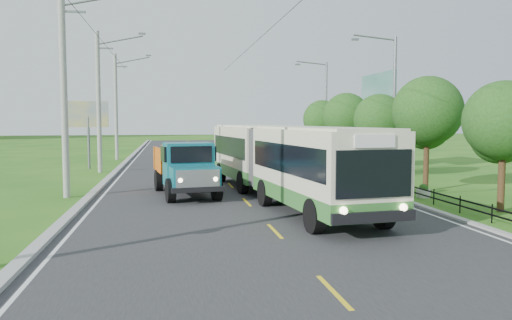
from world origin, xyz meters
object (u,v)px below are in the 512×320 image
object	(u,v)px
tree_third	(427,115)
tree_fourth	(379,122)
streetlight_mid	(392,102)
planter_mid	(360,174)
pole_far	(116,106)
billboard_right	(378,99)
streetlight_far	(324,108)
billboard_left	(88,119)
tree_second	(503,125)
planter_far	(322,164)
bus	(281,157)
dump_truck	(185,165)
tree_back	(322,121)
pole_mid	(99,101)
tree_fifth	(346,119)
pole_near	(65,91)
planter_near	(424,192)

from	to	relation	value
tree_third	tree_fourth	xyz separation A→B (m)	(-0.00, 6.00, -0.40)
streetlight_mid	planter_mid	world-z (taller)	streetlight_mid
pole_far	billboard_right	bearing A→B (deg)	-32.30
streetlight_far	billboard_left	xyz separation A→B (m)	(-20.14, -4.00, -1.04)
tree_second	planter_far	bearing A→B (deg)	93.62
billboard_right	bus	xyz separation A→B (m)	(-10.60, -13.34, -3.33)
planter_far	dump_truck	xyz separation A→B (m)	(-11.25, -13.17, 1.21)
tree_back	dump_truck	size ratio (longest dim) A/B	0.84
tree_second	tree_third	xyz separation A→B (m)	(0.00, 6.00, 0.47)
streetlight_far	billboard_left	world-z (taller)	streetlight_far
planter_mid	pole_far	bearing A→B (deg)	131.59
pole_mid	streetlight_far	xyz separation A→B (m)	(18.90, 7.00, -0.19)
pole_mid	tree_second	bearing A→B (deg)	-46.15
tree_fourth	tree_fifth	size ratio (longest dim) A/B	0.93
tree_third	tree_second	bearing A→B (deg)	-90.00
billboard_left	dump_truck	bearing A→B (deg)	-65.71
tree_back	planter_mid	world-z (taller)	tree_back
tree_fourth	pole_mid	bearing A→B (deg)	159.26
bus	dump_truck	world-z (taller)	bus
tree_fifth	pole_far	bearing A→B (deg)	144.64
pole_far	planter_far	world-z (taller)	pole_far
tree_third	bus	world-z (taller)	tree_third
planter_mid	streetlight_far	bearing A→B (deg)	81.70
pole_near	tree_second	bearing A→B (deg)	-20.74
tree_fifth	billboard_left	distance (m)	19.74
bus	tree_fourth	bearing A→B (deg)	36.39
pole_mid	streetlight_far	bearing A→B (deg)	20.32
planter_mid	pole_near	bearing A→B (deg)	-163.48
tree_fourth	billboard_right	distance (m)	6.59
tree_fifth	planter_mid	size ratio (longest dim) A/B	8.66
planter_mid	tree_second	bearing A→B (deg)	-83.95
planter_far	tree_fifth	bearing A→B (deg)	-55.95
tree_fourth	bus	size ratio (longest dim) A/B	0.31
dump_truck	pole_near	bearing A→B (deg)	169.83
pole_far	tree_second	xyz separation A→B (m)	(18.12, -30.86, -1.57)
streetlight_far	planter_near	size ratio (longest dim) A/B	13.54
streetlight_far	billboard_right	size ratio (longest dim) A/B	1.24
tree_back	billboard_right	size ratio (longest dim) A/B	0.75
pole_mid	streetlight_mid	size ratio (longest dim) A/B	1.10
tree_back	billboard_left	world-z (taller)	tree_back
pole_mid	dump_truck	distance (m)	13.88
pole_far	planter_near	world-z (taller)	pole_far
tree_third	bus	size ratio (longest dim) A/B	0.34
pole_far	streetlight_mid	world-z (taller)	pole_far
tree_second	billboard_right	bearing A→B (deg)	82.21
tree_fifth	bus	size ratio (longest dim) A/B	0.33
tree_second	streetlight_mid	size ratio (longest dim) A/B	0.58
planter_mid	dump_truck	bearing A→B (deg)	-155.32
planter_far	billboard_left	bearing A→B (deg)	173.69
tree_fifth	planter_far	size ratio (longest dim) A/B	8.66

